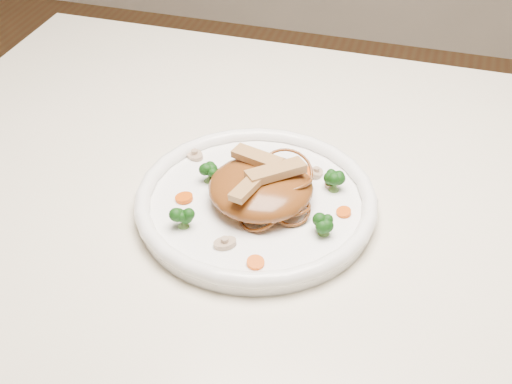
# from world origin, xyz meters

# --- Properties ---
(table) EXTENTS (1.20, 0.80, 0.75)m
(table) POSITION_xyz_m (0.00, 0.00, 0.65)
(table) COLOR beige
(table) RESTS_ON ground
(plate) EXTENTS (0.33, 0.33, 0.02)m
(plate) POSITION_xyz_m (-0.06, -0.06, 0.76)
(plate) COLOR white
(plate) RESTS_ON table
(noodle_mound) EXTENTS (0.14, 0.14, 0.04)m
(noodle_mound) POSITION_xyz_m (-0.06, -0.05, 0.79)
(noodle_mound) COLOR brown
(noodle_mound) RESTS_ON plate
(chicken_a) EXTENTS (0.07, 0.07, 0.01)m
(chicken_a) POSITION_xyz_m (-0.04, -0.05, 0.81)
(chicken_a) COLOR tan
(chicken_a) RESTS_ON noodle_mound
(chicken_b) EXTENTS (0.07, 0.04, 0.01)m
(chicken_b) POSITION_xyz_m (-0.07, -0.03, 0.81)
(chicken_b) COLOR tan
(chicken_b) RESTS_ON noodle_mound
(chicken_c) EXTENTS (0.03, 0.06, 0.01)m
(chicken_c) POSITION_xyz_m (-0.06, -0.09, 0.81)
(chicken_c) COLOR tan
(chicken_c) RESTS_ON noodle_mound
(broccoli_0) EXTENTS (0.04, 0.04, 0.03)m
(broccoli_0) POSITION_xyz_m (0.03, -0.01, 0.78)
(broccoli_0) COLOR #10460E
(broccoli_0) RESTS_ON plate
(broccoli_1) EXTENTS (0.04, 0.04, 0.03)m
(broccoli_1) POSITION_xyz_m (-0.13, -0.04, 0.78)
(broccoli_1) COLOR #10460E
(broccoli_1) RESTS_ON plate
(broccoli_2) EXTENTS (0.03, 0.03, 0.03)m
(broccoli_2) POSITION_xyz_m (-0.13, -0.13, 0.78)
(broccoli_2) COLOR #10460E
(broccoli_2) RESTS_ON plate
(broccoli_3) EXTENTS (0.03, 0.03, 0.03)m
(broccoli_3) POSITION_xyz_m (0.03, -0.09, 0.78)
(broccoli_3) COLOR #10460E
(broccoli_3) RESTS_ON plate
(carrot_0) EXTENTS (0.03, 0.03, 0.00)m
(carrot_0) POSITION_xyz_m (-0.02, 0.01, 0.77)
(carrot_0) COLOR #E65708
(carrot_0) RESTS_ON plate
(carrot_1) EXTENTS (0.03, 0.03, 0.00)m
(carrot_1) POSITION_xyz_m (-0.15, -0.08, 0.77)
(carrot_1) COLOR #E65708
(carrot_1) RESTS_ON plate
(carrot_2) EXTENTS (0.02, 0.02, 0.00)m
(carrot_2) POSITION_xyz_m (0.05, -0.05, 0.77)
(carrot_2) COLOR #E65708
(carrot_2) RESTS_ON plate
(carrot_3) EXTENTS (0.03, 0.03, 0.00)m
(carrot_3) POSITION_xyz_m (-0.11, 0.04, 0.77)
(carrot_3) COLOR #E65708
(carrot_3) RESTS_ON plate
(carrot_4) EXTENTS (0.03, 0.03, 0.00)m
(carrot_4) POSITION_xyz_m (-0.03, -0.16, 0.77)
(carrot_4) COLOR #E65708
(carrot_4) RESTS_ON plate
(mushroom_0) EXTENTS (0.04, 0.04, 0.01)m
(mushroom_0) POSITION_xyz_m (-0.07, -0.14, 0.77)
(mushroom_0) COLOR beige
(mushroom_0) RESTS_ON plate
(mushroom_1) EXTENTS (0.03, 0.03, 0.01)m
(mushroom_1) POSITION_xyz_m (0.02, 0.00, 0.77)
(mushroom_1) COLOR beige
(mushroom_1) RESTS_ON plate
(mushroom_2) EXTENTS (0.04, 0.04, 0.01)m
(mushroom_2) POSITION_xyz_m (-0.17, 0.01, 0.77)
(mushroom_2) COLOR beige
(mushroom_2) RESTS_ON plate
(mushroom_3) EXTENTS (0.03, 0.03, 0.01)m
(mushroom_3) POSITION_xyz_m (-0.00, 0.02, 0.77)
(mushroom_3) COLOR beige
(mushroom_3) RESTS_ON plate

